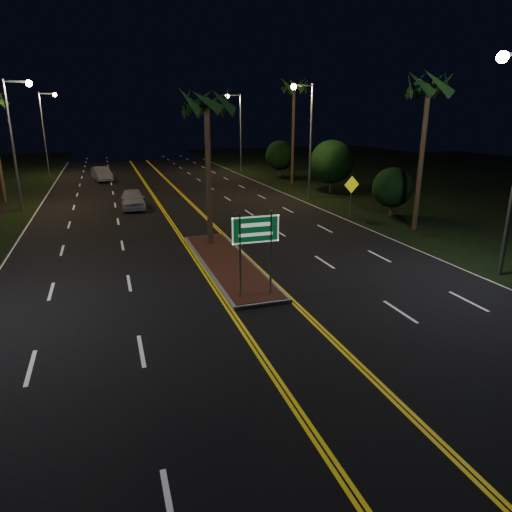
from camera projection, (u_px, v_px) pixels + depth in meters
name	position (u px, v px, depth m)	size (l,w,h in m)	color
ground	(282.00, 329.00, 14.89)	(120.00, 120.00, 0.00)	black
grass_right	(467.00, 183.00, 46.52)	(40.00, 110.00, 0.01)	black
median_island	(227.00, 263.00, 21.21)	(2.25, 10.25, 0.17)	gray
highway_sign	(256.00, 237.00, 16.71)	(1.80, 0.08, 3.20)	gray
streetlight_left_mid	(16.00, 130.00, 31.79)	(1.91, 0.44, 9.00)	gray
streetlight_left_far	(46.00, 124.00, 49.93)	(1.91, 0.44, 9.00)	gray
streetlight_right_mid	(307.00, 128.00, 36.33)	(1.91, 0.44, 9.00)	gray
streetlight_right_far	(238.00, 124.00, 54.46)	(1.91, 0.44, 9.00)	gray
palm_median	(206.00, 102.00, 22.24)	(2.40, 2.40, 8.30)	#382819
palm_right_near	(429.00, 86.00, 25.25)	(2.40, 2.40, 9.30)	#382819
palm_right_far	(294.00, 88.00, 43.20)	(2.40, 2.40, 10.30)	#382819
shrub_near	(392.00, 188.00, 31.04)	(2.70, 2.70, 3.30)	#382819
shrub_mid	(332.00, 162.00, 40.02)	(3.78, 3.78, 4.62)	#382819
shrub_far	(280.00, 155.00, 50.96)	(3.24, 3.24, 3.96)	#382819
car_near	(133.00, 197.00, 33.84)	(2.13, 4.96, 1.65)	silver
car_far	(102.00, 173.00, 47.98)	(2.17, 5.06, 1.69)	#B7B8C1
warning_sign	(351.00, 190.00, 30.98)	(1.15, 0.12, 2.73)	gray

